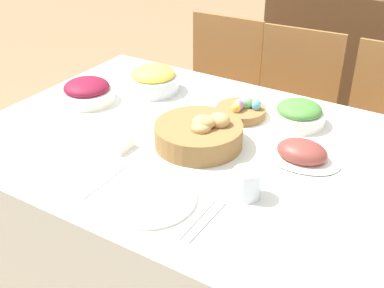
{
  "coord_description": "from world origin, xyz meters",
  "views": [
    {
      "loc": [
        0.7,
        -1.25,
        1.59
      ],
      "look_at": [
        -0.01,
        -0.08,
        0.79
      ],
      "focal_mm": 45.0,
      "sensor_mm": 36.0,
      "label": 1
    }
  ],
  "objects_px": {
    "chair_far_right": "(384,135)",
    "green_salad_bowl": "(299,114)",
    "chair_far_left": "(216,93)",
    "ham_platter": "(302,153)",
    "butter_dish": "(112,142)",
    "spoon": "(207,221)",
    "egg_basket": "(241,110)",
    "fork": "(105,182)",
    "chair_far_center": "(289,111)",
    "knife": "(197,218)",
    "drinking_cup": "(247,183)",
    "beet_salad_bowl": "(87,91)",
    "sideboard": "(372,67)",
    "dinner_plate": "(148,198)",
    "bread_basket": "(199,133)",
    "pineapple_bowl": "(153,79)"
  },
  "relations": [
    {
      "from": "pineapple_bowl",
      "to": "spoon",
      "type": "xyz_separation_m",
      "value": [
        0.63,
        -0.64,
        -0.05
      ]
    },
    {
      "from": "chair_far_left",
      "to": "ham_platter",
      "type": "distance_m",
      "value": 1.18
    },
    {
      "from": "knife",
      "to": "drinking_cup",
      "type": "height_order",
      "value": "drinking_cup"
    },
    {
      "from": "dinner_plate",
      "to": "knife",
      "type": "distance_m",
      "value": 0.16
    },
    {
      "from": "ham_platter",
      "to": "pineapple_bowl",
      "type": "xyz_separation_m",
      "value": [
        -0.73,
        0.2,
        0.03
      ]
    },
    {
      "from": "beet_salad_bowl",
      "to": "butter_dish",
      "type": "relative_size",
      "value": 1.57
    },
    {
      "from": "chair_far_center",
      "to": "sideboard",
      "type": "bearing_deg",
      "value": 73.58
    },
    {
      "from": "chair_far_right",
      "to": "fork",
      "type": "relative_size",
      "value": 4.47
    },
    {
      "from": "chair_far_center",
      "to": "dinner_plate",
      "type": "xyz_separation_m",
      "value": [
        0.05,
        -1.28,
        0.27
      ]
    },
    {
      "from": "bread_basket",
      "to": "fork",
      "type": "xyz_separation_m",
      "value": [
        -0.13,
        -0.34,
        -0.04
      ]
    },
    {
      "from": "ham_platter",
      "to": "dinner_plate",
      "type": "relative_size",
      "value": 0.92
    },
    {
      "from": "beet_salad_bowl",
      "to": "spoon",
      "type": "relative_size",
      "value": 1.1
    },
    {
      "from": "fork",
      "to": "spoon",
      "type": "bearing_deg",
      "value": -0.68
    },
    {
      "from": "egg_basket",
      "to": "beet_salad_bowl",
      "type": "relative_size",
      "value": 0.89
    },
    {
      "from": "fork",
      "to": "butter_dish",
      "type": "height_order",
      "value": "butter_dish"
    },
    {
      "from": "chair_far_right",
      "to": "bread_basket",
      "type": "xyz_separation_m",
      "value": [
        -0.46,
        -0.93,
        0.31
      ]
    },
    {
      "from": "green_salad_bowl",
      "to": "fork",
      "type": "bearing_deg",
      "value": -118.3
    },
    {
      "from": "chair_far_left",
      "to": "beet_salad_bowl",
      "type": "height_order",
      "value": "chair_far_left"
    },
    {
      "from": "ham_platter",
      "to": "pineapple_bowl",
      "type": "relative_size",
      "value": 1.18
    },
    {
      "from": "dinner_plate",
      "to": "drinking_cup",
      "type": "distance_m",
      "value": 0.29
    },
    {
      "from": "fork",
      "to": "spoon",
      "type": "distance_m",
      "value": 0.36
    },
    {
      "from": "chair_far_center",
      "to": "egg_basket",
      "type": "xyz_separation_m",
      "value": [
        0.03,
        -0.66,
        0.29
      ]
    },
    {
      "from": "bread_basket",
      "to": "dinner_plate",
      "type": "xyz_separation_m",
      "value": [
        0.03,
        -0.34,
        -0.04
      ]
    },
    {
      "from": "fork",
      "to": "drinking_cup",
      "type": "bearing_deg",
      "value": 21.67
    },
    {
      "from": "chair_far_left",
      "to": "sideboard",
      "type": "distance_m",
      "value": 1.11
    },
    {
      "from": "chair_far_right",
      "to": "green_salad_bowl",
      "type": "xyz_separation_m",
      "value": [
        -0.23,
        -0.6,
        0.31
      ]
    },
    {
      "from": "chair_far_center",
      "to": "knife",
      "type": "distance_m",
      "value": 1.32
    },
    {
      "from": "pineapple_bowl",
      "to": "chair_far_center",
      "type": "bearing_deg",
      "value": 58.74
    },
    {
      "from": "ham_platter",
      "to": "bread_basket",
      "type": "bearing_deg",
      "value": -164.48
    },
    {
      "from": "chair_far_center",
      "to": "pineapple_bowl",
      "type": "xyz_separation_m",
      "value": [
        -0.39,
        -0.64,
        0.32
      ]
    },
    {
      "from": "egg_basket",
      "to": "dinner_plate",
      "type": "bearing_deg",
      "value": -88.9
    },
    {
      "from": "pineapple_bowl",
      "to": "drinking_cup",
      "type": "bearing_deg",
      "value": -35.37
    },
    {
      "from": "dinner_plate",
      "to": "drinking_cup",
      "type": "xyz_separation_m",
      "value": [
        0.23,
        0.16,
        0.04
      ]
    },
    {
      "from": "chair_far_left",
      "to": "butter_dish",
      "type": "distance_m",
      "value": 1.15
    },
    {
      "from": "chair_far_center",
      "to": "fork",
      "type": "distance_m",
      "value": 1.31
    },
    {
      "from": "egg_basket",
      "to": "knife",
      "type": "distance_m",
      "value": 0.64
    },
    {
      "from": "spoon",
      "to": "ham_platter",
      "type": "bearing_deg",
      "value": 77.34
    },
    {
      "from": "chair_far_left",
      "to": "fork",
      "type": "distance_m",
      "value": 1.34
    },
    {
      "from": "chair_far_center",
      "to": "green_salad_bowl",
      "type": "distance_m",
      "value": 0.72
    },
    {
      "from": "spoon",
      "to": "egg_basket",
      "type": "bearing_deg",
      "value": 109.14
    },
    {
      "from": "pineapple_bowl",
      "to": "dinner_plate",
      "type": "bearing_deg",
      "value": -55.68
    },
    {
      "from": "dinner_plate",
      "to": "fork",
      "type": "xyz_separation_m",
      "value": [
        -0.16,
        0.0,
        -0.0
      ]
    },
    {
      "from": "ham_platter",
      "to": "chair_far_right",
      "type": "bearing_deg",
      "value": 81.04
    },
    {
      "from": "green_salad_bowl",
      "to": "egg_basket",
      "type": "bearing_deg",
      "value": -165.57
    },
    {
      "from": "beet_salad_bowl",
      "to": "fork",
      "type": "bearing_deg",
      "value": -43.25
    },
    {
      "from": "green_salad_bowl",
      "to": "fork",
      "type": "relative_size",
      "value": 0.99
    },
    {
      "from": "chair_far_center",
      "to": "fork",
      "type": "relative_size",
      "value": 4.47
    },
    {
      "from": "chair_far_left",
      "to": "bread_basket",
      "type": "bearing_deg",
      "value": -66.57
    },
    {
      "from": "dinner_plate",
      "to": "chair_far_left",
      "type": "bearing_deg",
      "value": 110.63
    },
    {
      "from": "beet_salad_bowl",
      "to": "knife",
      "type": "distance_m",
      "value": 0.87
    }
  ]
}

